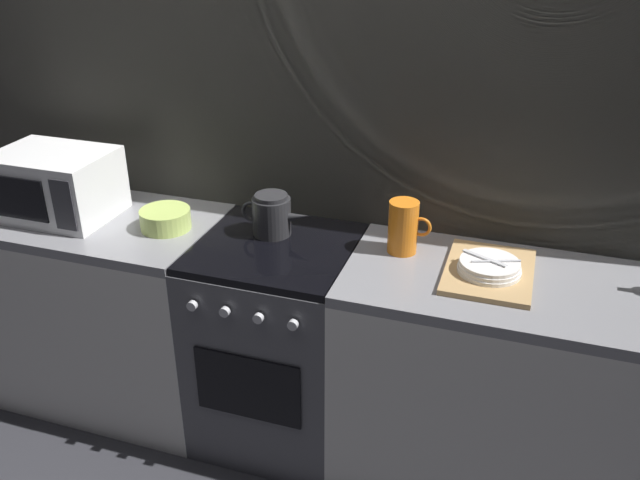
# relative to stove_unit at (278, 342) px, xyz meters

# --- Properties ---
(ground_plane) EXTENTS (8.00, 8.00, 0.00)m
(ground_plane) POSITION_rel_stove_unit_xyz_m (0.00, 0.00, -0.45)
(ground_plane) COLOR #2D2D33
(back_wall) EXTENTS (3.60, 0.05, 2.40)m
(back_wall) POSITION_rel_stove_unit_xyz_m (0.00, 0.32, 0.75)
(back_wall) COLOR #B2AD9E
(back_wall) RESTS_ON ground_plane
(counter_left) EXTENTS (1.20, 0.60, 0.90)m
(counter_left) POSITION_rel_stove_unit_xyz_m (-0.90, 0.00, 0.00)
(counter_left) COLOR silver
(counter_left) RESTS_ON ground_plane
(stove_unit) EXTENTS (0.60, 0.63, 0.90)m
(stove_unit) POSITION_rel_stove_unit_xyz_m (0.00, 0.00, 0.00)
(stove_unit) COLOR #4C4C51
(stove_unit) RESTS_ON ground_plane
(counter_right) EXTENTS (1.20, 0.60, 0.90)m
(counter_right) POSITION_rel_stove_unit_xyz_m (0.90, 0.00, 0.00)
(counter_right) COLOR silver
(counter_right) RESTS_ON ground_plane
(microwave) EXTENTS (0.46, 0.35, 0.27)m
(microwave) POSITION_rel_stove_unit_xyz_m (-0.95, -0.02, 0.59)
(microwave) COLOR white
(microwave) RESTS_ON counter_left
(kettle) EXTENTS (0.28, 0.15, 0.17)m
(kettle) POSITION_rel_stove_unit_xyz_m (-0.04, 0.09, 0.53)
(kettle) COLOR #262628
(kettle) RESTS_ON stove_unit
(mixing_bowl) EXTENTS (0.20, 0.20, 0.08)m
(mixing_bowl) POSITION_rel_stove_unit_xyz_m (-0.46, 0.00, 0.49)
(mixing_bowl) COLOR #B7D166
(mixing_bowl) RESTS_ON counter_left
(pitcher) EXTENTS (0.16, 0.11, 0.20)m
(pitcher) POSITION_rel_stove_unit_xyz_m (0.47, 0.10, 0.55)
(pitcher) COLOR orange
(pitcher) RESTS_ON counter_right
(dish_pile) EXTENTS (0.30, 0.40, 0.07)m
(dish_pile) POSITION_rel_stove_unit_xyz_m (0.80, 0.02, 0.47)
(dish_pile) COLOR tan
(dish_pile) RESTS_ON counter_right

